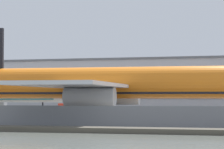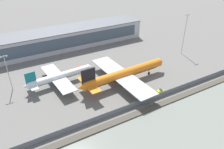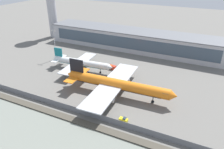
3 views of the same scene
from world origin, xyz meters
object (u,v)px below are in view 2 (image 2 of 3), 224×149
(baggage_tug, at_px, (160,91))
(passenger_jet_white_teal, at_px, (60,77))
(apron_light_mast_apron_west, at_px, (8,71))
(cargo_jet_orange, at_px, (124,74))
(ops_van, at_px, (82,68))
(apron_light_mast_apron_east, at_px, (185,33))

(baggage_tug, bearing_deg, passenger_jet_white_teal, 141.36)
(apron_light_mast_apron_west, bearing_deg, baggage_tug, -31.76)
(cargo_jet_orange, relative_size, apron_light_mast_apron_west, 2.84)
(ops_van, relative_size, apron_light_mast_apron_east, 0.21)
(baggage_tug, bearing_deg, apron_light_mast_apron_west, 148.24)
(ops_van, bearing_deg, cargo_jet_orange, -60.62)
(baggage_tug, bearing_deg, cargo_jet_orange, 123.95)
(cargo_jet_orange, distance_m, baggage_tug, 19.63)
(cargo_jet_orange, relative_size, baggage_tug, 15.86)
(cargo_jet_orange, xyz_separation_m, ops_van, (-13.02, 23.13, -4.02))
(passenger_jet_white_teal, height_order, ops_van, passenger_jet_white_teal)
(cargo_jet_orange, distance_m, apron_light_mast_apron_east, 54.39)
(passenger_jet_white_teal, height_order, baggage_tug, passenger_jet_white_teal)
(baggage_tug, distance_m, ops_van, 45.62)
(baggage_tug, bearing_deg, ops_van, 121.29)
(ops_van, height_order, apron_light_mast_apron_west, apron_light_mast_apron_west)
(apron_light_mast_apron_west, relative_size, apron_light_mast_apron_east, 0.71)
(apron_light_mast_apron_east, bearing_deg, apron_light_mast_apron_west, 174.48)
(cargo_jet_orange, relative_size, passenger_jet_white_teal, 1.40)
(passenger_jet_white_teal, xyz_separation_m, baggage_tug, (38.92, -31.11, -3.35))
(cargo_jet_orange, height_order, baggage_tug, cargo_jet_orange)
(passenger_jet_white_teal, bearing_deg, ops_van, 27.35)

